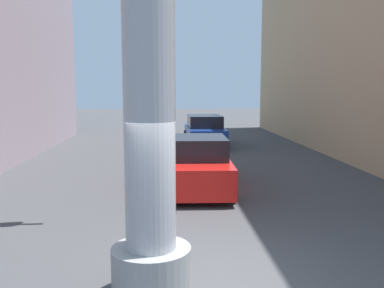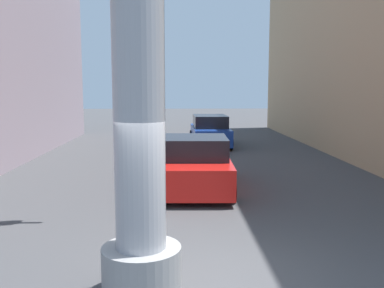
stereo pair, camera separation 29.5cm
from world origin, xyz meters
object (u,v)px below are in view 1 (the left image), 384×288
object	(u,v)px
car_far	(205,131)
pedestrian_far_left	(35,130)
palm_tree_far_right	(290,40)
car_lead	(193,165)

from	to	relation	value
car_far	pedestrian_far_left	bearing A→B (deg)	-168.00
car_far	pedestrian_far_left	size ratio (longest dim) A/B	2.51
car_far	palm_tree_far_right	world-z (taller)	palm_tree_far_right
car_far	pedestrian_far_left	world-z (taller)	pedestrian_far_left
car_lead	palm_tree_far_right	xyz separation A→B (m)	(6.73, 13.42, 5.07)
car_lead	pedestrian_far_left	bearing A→B (deg)	131.61
car_lead	palm_tree_far_right	bearing A→B (deg)	63.36
car_lead	car_far	world-z (taller)	same
palm_tree_far_right	pedestrian_far_left	size ratio (longest dim) A/B	5.39
car_far	palm_tree_far_right	bearing A→B (deg)	36.41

